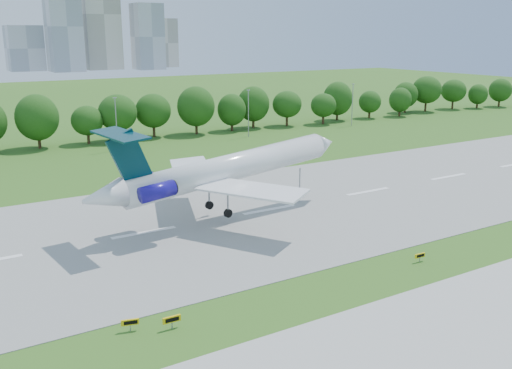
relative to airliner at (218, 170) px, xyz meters
name	(u,v)px	position (x,y,z in m)	size (l,w,h in m)	color
ground	(234,306)	(-11.34, -24.79, -7.46)	(600.00, 600.00, 0.00)	#2C5B17
runway	(144,233)	(-11.34, 0.21, -7.42)	(400.00, 45.00, 0.08)	gray
tree_line	(39,123)	(-11.34, 67.21, -1.27)	(288.40, 8.40, 10.40)	#382314
light_poles	(36,130)	(-13.84, 57.21, -1.12)	(175.90, 0.25, 12.19)	gray
skyline	(95,28)	(88.82, 365.82, 23.01)	(127.00, 52.00, 80.00)	#B2B2B7
airliner	(218,170)	(0.00, 0.00, 0.00)	(42.47, 30.69, 13.60)	white
taxi_sign_left	(172,320)	(-18.32, -25.62, -6.56)	(1.73, 0.27, 1.22)	gray
taxi_sign_centre	(130,322)	(-21.72, -24.07, -6.62)	(1.61, 0.60, 1.14)	gray
taxi_sign_right	(420,256)	(12.91, -26.15, -6.69)	(1.48, 0.27, 1.04)	gray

